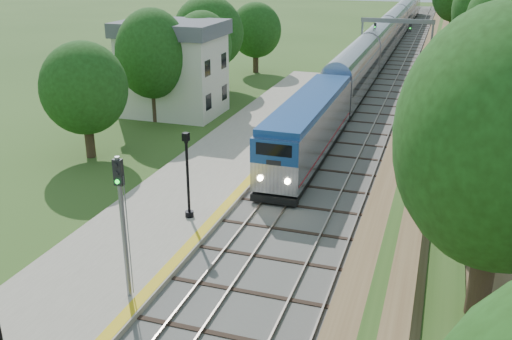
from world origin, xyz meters
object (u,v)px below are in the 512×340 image
(signal_gantry, at_px, (396,31))
(signal_platform, at_px, (122,213))
(lamppost_far, at_px, (188,180))
(signal_farside, at_px, (405,116))
(train, at_px, (386,38))
(station_building, at_px, (173,68))

(signal_gantry, xyz_separation_m, signal_platform, (-5.37, -52.06, -0.76))
(lamppost_far, relative_size, signal_farside, 0.77)
(train, distance_m, signal_farside, 47.50)
(signal_platform, bearing_deg, signal_farside, 63.87)
(signal_platform, distance_m, signal_farside, 20.66)
(station_building, xyz_separation_m, signal_gantry, (16.47, 24.99, 0.73))
(station_building, relative_size, signal_farside, 1.43)
(station_building, height_order, train, station_building)
(station_building, xyz_separation_m, train, (14.00, 38.54, -1.97))
(lamppost_far, bearing_deg, signal_farside, 48.34)
(signal_farside, bearing_deg, train, 97.50)
(train, relative_size, signal_platform, 18.70)
(train, height_order, lamppost_far, lamppost_far)
(signal_gantry, xyz_separation_m, lamppost_far, (-6.12, -44.59, -2.38))
(station_building, bearing_deg, signal_gantry, 56.62)
(signal_gantry, distance_m, train, 14.03)
(train, bearing_deg, signal_farside, -82.50)
(station_building, relative_size, train, 0.08)
(train, xyz_separation_m, signal_platform, (-2.90, -65.61, 1.94))
(signal_farside, bearing_deg, station_building, 157.12)
(station_building, xyz_separation_m, lamppost_far, (10.34, -19.60, -1.65))
(station_building, distance_m, train, 41.05)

